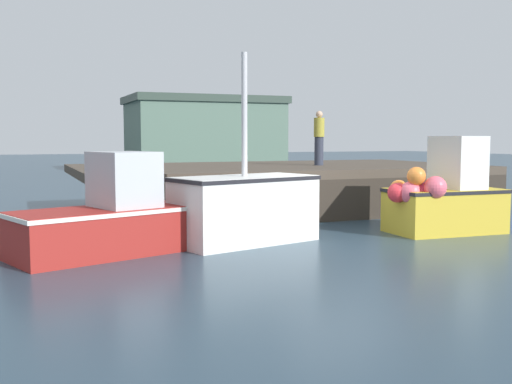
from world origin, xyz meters
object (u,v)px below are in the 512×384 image
object	(u,v)px
fishing_boat_mid	(445,197)
dockworker	(319,138)
fishing_boat_near_left	(109,219)
fishing_boat_near_right	(245,207)

from	to	relation	value
fishing_boat_mid	dockworker	xyz separation A→B (m)	(-0.43, 5.64, 1.43)
fishing_boat_mid	dockworker	world-z (taller)	dockworker
fishing_boat_near_left	fishing_boat_near_right	size ratio (longest dim) A/B	0.95
fishing_boat_near_right	fishing_boat_mid	distance (m)	5.00
dockworker	fishing_boat_near_left	bearing A→B (deg)	-144.23
fishing_boat_near_right	fishing_boat_mid	xyz separation A→B (m)	(4.97, -0.49, 0.08)
fishing_boat_near_right	dockworker	bearing A→B (deg)	48.62
fishing_boat_near_right	fishing_boat_mid	size ratio (longest dim) A/B	1.36
fishing_boat_near_left	dockworker	xyz separation A→B (m)	(7.48, 5.39, 1.59)
fishing_boat_near_right	fishing_boat_mid	world-z (taller)	fishing_boat_near_right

